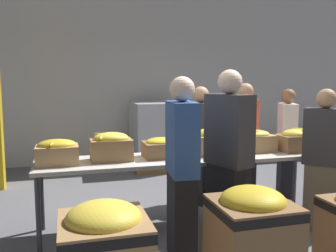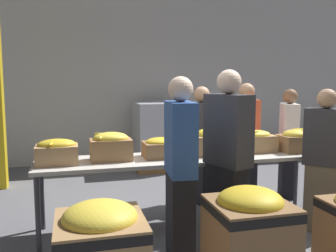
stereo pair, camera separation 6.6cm
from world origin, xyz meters
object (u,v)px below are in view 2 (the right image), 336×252
(sorting_table, at_px, (188,161))
(volunteer_4, at_px, (201,146))
(volunteer_2, at_px, (245,143))
(volunteer_3, at_px, (324,162))
(donation_bin_1, at_px, (249,236))
(pallet_stack_0, at_px, (160,136))
(banana_box_0, at_px, (57,151))
(banana_box_1, at_px, (111,146))
(volunteer_5, at_px, (180,170))
(banana_box_3, at_px, (210,142))
(banana_box_4, at_px, (255,141))
(banana_box_5, at_px, (296,141))
(volunteer_0, at_px, (288,144))
(banana_box_2, at_px, (161,147))
(volunteer_1, at_px, (227,161))

(sorting_table, bearing_deg, volunteer_4, 59.57)
(volunteer_2, xyz_separation_m, volunteer_3, (0.34, -1.19, -0.02))
(donation_bin_1, bearing_deg, pallet_stack_0, 86.14)
(pallet_stack_0, bearing_deg, volunteer_4, -88.47)
(banana_box_0, relative_size, banana_box_1, 0.96)
(volunteer_3, bearing_deg, sorting_table, 24.29)
(volunteer_5, relative_size, donation_bin_1, 2.03)
(banana_box_3, relative_size, banana_box_4, 0.83)
(volunteer_5, bearing_deg, volunteer_2, -38.80)
(banana_box_4, distance_m, banana_box_5, 0.49)
(sorting_table, bearing_deg, volunteer_2, 32.45)
(sorting_table, xyz_separation_m, donation_bin_1, (0.07, -1.38, -0.31))
(volunteer_0, height_order, volunteer_4, volunteer_4)
(banana_box_2, height_order, banana_box_5, banana_box_5)
(banana_box_2, distance_m, pallet_stack_0, 2.89)
(banana_box_0, xyz_separation_m, banana_box_4, (2.25, 0.08, -0.00))
(banana_box_2, distance_m, volunteer_4, 0.97)
(banana_box_1, bearing_deg, volunteer_5, -54.14)
(banana_box_2, bearing_deg, sorting_table, -6.74)
(volunteer_5, bearing_deg, volunteer_0, -50.10)
(volunteer_5, distance_m, donation_bin_1, 0.84)
(banana_box_2, xyz_separation_m, volunteer_0, (1.98, 0.62, -0.15))
(banana_box_0, relative_size, volunteer_3, 0.27)
(volunteer_2, distance_m, donation_bin_1, 2.27)
(banana_box_2, relative_size, pallet_stack_0, 0.32)
(banana_box_4, distance_m, donation_bin_1, 1.70)
(sorting_table, height_order, volunteer_2, volunteer_2)
(banana_box_4, bearing_deg, volunteer_1, -133.53)
(volunteer_3, bearing_deg, banana_box_0, 35.38)
(banana_box_5, bearing_deg, banana_box_1, 178.24)
(volunteer_2, bearing_deg, volunteer_5, -42.99)
(volunteer_5, relative_size, pallet_stack_0, 1.37)
(banana_box_2, relative_size, volunteer_3, 0.25)
(banana_box_0, xyz_separation_m, banana_box_2, (1.10, 0.06, -0.02))
(volunteer_2, distance_m, volunteer_5, 1.92)
(banana_box_4, height_order, volunteer_3, volunteer_3)
(banana_box_2, height_order, banana_box_4, banana_box_4)
(volunteer_3, relative_size, volunteer_4, 1.00)
(banana_box_3, distance_m, pallet_stack_0, 2.81)
(banana_box_5, relative_size, volunteer_1, 0.22)
(banana_box_4, xyz_separation_m, volunteer_1, (-0.64, -0.68, -0.06))
(sorting_table, height_order, pallet_stack_0, pallet_stack_0)
(banana_box_3, height_order, banana_box_4, banana_box_3)
(banana_box_0, height_order, pallet_stack_0, pallet_stack_0)
(volunteer_5, bearing_deg, banana_box_2, 4.26)
(banana_box_0, bearing_deg, banana_box_3, 2.36)
(sorting_table, distance_m, volunteer_0, 1.81)
(banana_box_0, xyz_separation_m, banana_box_3, (1.67, 0.07, 0.02))
(banana_box_5, distance_m, donation_bin_1, 1.90)
(banana_box_2, distance_m, volunteer_2, 1.46)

